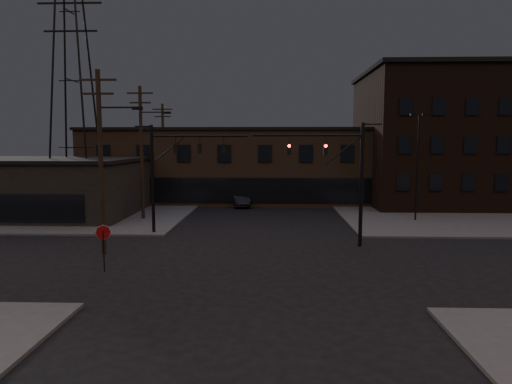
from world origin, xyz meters
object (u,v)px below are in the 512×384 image
traffic_signal_far (170,166)px  parked_car_lot_a (368,199)px  stop_sign (103,237)px  parked_car_lot_b (450,198)px  traffic_signal_near (344,171)px  car_crossing (240,199)px

traffic_signal_far → parked_car_lot_a: traffic_signal_far is taller
stop_sign → parked_car_lot_b: (27.75, 26.19, -1.01)m
traffic_signal_near → traffic_signal_far: bearing=163.8°
stop_sign → parked_car_lot_a: bearing=53.0°
traffic_signal_far → stop_sign: 10.55m
parked_car_lot_b → traffic_signal_near: bearing=147.3°
parked_car_lot_b → stop_sign: bearing=136.7°
traffic_signal_far → traffic_signal_near: bearing=-16.2°
traffic_signal_near → stop_sign: 15.17m
car_crossing → traffic_signal_near: bearing=-80.2°
traffic_signal_far → car_crossing: size_ratio=1.75×
traffic_signal_near → parked_car_lot_a: traffic_signal_near is taller
parked_car_lot_a → parked_car_lot_b: 9.03m
traffic_signal_near → parked_car_lot_a: (5.44, 18.46, -4.08)m
traffic_signal_far → stop_sign: bearing=-97.3°
parked_car_lot_a → car_crossing: parked_car_lot_a is taller
stop_sign → parked_car_lot_a: stop_sign is taller
traffic_signal_far → parked_car_lot_b: size_ratio=1.69×
stop_sign → parked_car_lot_b: bearing=43.3°
traffic_signal_near → traffic_signal_far: size_ratio=1.00×
parked_car_lot_b → traffic_signal_far: bearing=124.9°
stop_sign → parked_car_lot_b: stop_sign is taller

